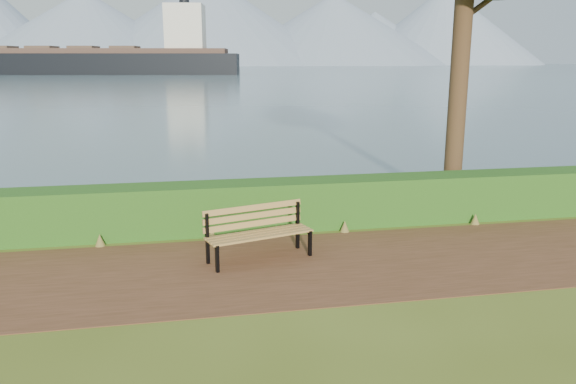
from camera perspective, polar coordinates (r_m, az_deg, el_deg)
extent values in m
plane|color=#4D5A19|center=(9.33, -0.16, -8.33)|extent=(140.00, 140.00, 0.00)
cube|color=#52311C|center=(9.61, -0.49, -7.65)|extent=(40.00, 3.40, 0.01)
cube|color=#1F4A15|center=(11.62, -2.54, -1.38)|extent=(32.00, 0.85, 1.00)
cube|color=slate|center=(268.56, -10.74, 12.29)|extent=(700.00, 510.00, 0.00)
cone|color=#798AA2|center=(408.25, -19.78, 15.39)|extent=(160.00, 160.00, 48.00)
cone|color=#798AA2|center=(415.01, -8.18, 16.93)|extent=(190.00, 190.00, 62.00)
cone|color=#798AA2|center=(424.05, 4.62, 16.12)|extent=(170.00, 170.00, 50.00)
cone|color=#798AA2|center=(465.26, 15.47, 15.94)|extent=(150.00, 150.00, 58.00)
cone|color=#798AA2|center=(438.84, -12.34, 14.79)|extent=(120.00, 120.00, 35.00)
cone|color=#798AA2|center=(459.57, 8.74, 15.16)|extent=(130.00, 130.00, 40.00)
cube|color=black|center=(9.38, -7.20, -6.79)|extent=(0.07, 0.08, 0.47)
cube|color=black|center=(9.72, -8.19, -4.76)|extent=(0.07, 0.08, 0.90)
cube|color=black|center=(9.52, -7.72, -5.21)|extent=(0.21, 0.54, 0.05)
cube|color=black|center=(10.08, 2.24, -5.25)|extent=(0.07, 0.08, 0.47)
cube|color=black|center=(10.40, 0.99, -3.41)|extent=(0.07, 0.08, 0.90)
cube|color=black|center=(10.21, 1.61, -3.80)|extent=(0.21, 0.54, 0.05)
cube|color=#B07D44|center=(9.65, -2.39, -4.64)|extent=(1.83, 0.63, 0.04)
cube|color=#B07D44|center=(9.76, -2.73, -4.42)|extent=(1.83, 0.63, 0.04)
cube|color=#B07D44|center=(9.88, -3.05, -4.21)|extent=(1.83, 0.63, 0.04)
cube|color=#B07D44|center=(9.99, -3.37, -4.01)|extent=(1.83, 0.63, 0.04)
cube|color=#B07D44|center=(10.01, -3.53, -3.23)|extent=(1.82, 0.59, 0.11)
cube|color=#B07D44|center=(9.97, -3.54, -2.42)|extent=(1.82, 0.59, 0.11)
cube|color=#B07D44|center=(9.93, -3.55, -1.61)|extent=(1.82, 0.59, 0.11)
cylinder|color=#3C2418|center=(13.81, 17.22, 14.31)|extent=(0.43, 0.43, 7.65)
cylinder|color=#3C2418|center=(14.09, 19.27, 17.61)|extent=(1.12, 0.13, 0.84)
cube|color=black|center=(147.35, -18.99, 11.79)|extent=(70.37, 22.32, 6.95)
cube|color=#4A342C|center=(147.36, -19.11, 13.37)|extent=(64.71, 20.32, 1.19)
cube|color=silver|center=(142.51, -10.39, 16.05)|extent=(10.18, 9.57, 10.93)
cylinder|color=black|center=(143.00, -10.50, 18.64)|extent=(2.38, 2.38, 3.48)
cube|color=brown|center=(155.45, -27.17, 12.91)|extent=(6.97, 7.45, 0.79)
cube|color=brown|center=(151.49, -23.70, 13.28)|extent=(6.97, 7.45, 0.79)
cube|color=brown|center=(148.10, -20.04, 13.61)|extent=(6.97, 7.45, 0.79)
cube|color=brown|center=(145.30, -16.22, 13.89)|extent=(6.97, 7.45, 0.79)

